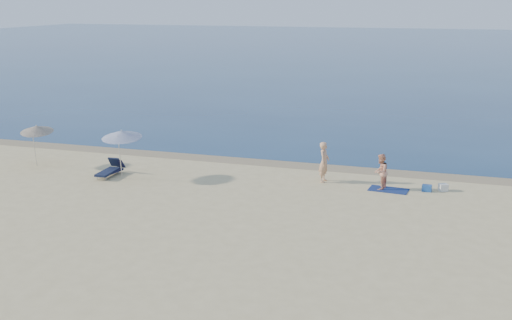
{
  "coord_description": "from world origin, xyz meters",
  "views": [
    {
      "loc": [
        7.38,
        -12.5,
        8.59
      ],
      "look_at": [
        -1.68,
        16.0,
        1.0
      ],
      "focal_mm": 45.0,
      "sensor_mm": 36.0,
      "label": 1
    }
  ],
  "objects_px": {
    "blue_cooler": "(427,188)",
    "umbrella_near": "(122,134)",
    "person_right": "(381,172)",
    "person_left": "(324,162)"
  },
  "relations": [
    {
      "from": "person_left",
      "to": "person_right",
      "type": "bearing_deg",
      "value": -96.06
    },
    {
      "from": "person_right",
      "to": "umbrella_near",
      "type": "relative_size",
      "value": 0.66
    },
    {
      "from": "person_right",
      "to": "umbrella_near",
      "type": "distance_m",
      "value": 12.44
    },
    {
      "from": "person_right",
      "to": "blue_cooler",
      "type": "bearing_deg",
      "value": 108.09
    },
    {
      "from": "blue_cooler",
      "to": "umbrella_near",
      "type": "xyz_separation_m",
      "value": [
        -14.3,
        -2.2,
        2.04
      ]
    },
    {
      "from": "person_left",
      "to": "blue_cooler",
      "type": "distance_m",
      "value": 4.89
    },
    {
      "from": "blue_cooler",
      "to": "umbrella_near",
      "type": "distance_m",
      "value": 14.61
    },
    {
      "from": "blue_cooler",
      "to": "umbrella_near",
      "type": "bearing_deg",
      "value": -166.76
    },
    {
      "from": "person_right",
      "to": "umbrella_near",
      "type": "bearing_deg",
      "value": -71.79
    },
    {
      "from": "person_left",
      "to": "blue_cooler",
      "type": "height_order",
      "value": "person_left"
    }
  ]
}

